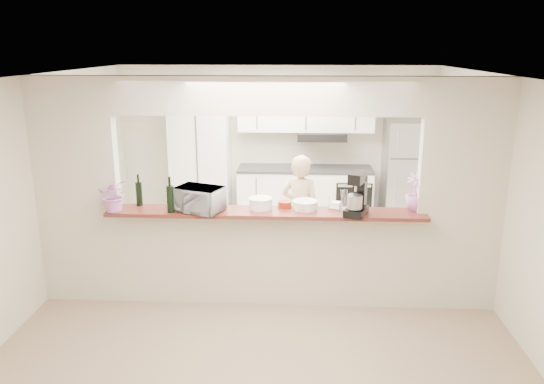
# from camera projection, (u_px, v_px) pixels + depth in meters

# --- Properties ---
(floor) EXTENTS (6.00, 6.00, 0.00)m
(floor) POSITION_uv_depth(u_px,v_px,m) (266.00, 301.00, 6.00)
(floor) COLOR gray
(floor) RESTS_ON ground
(tile_overlay) EXTENTS (5.00, 2.90, 0.01)m
(tile_overlay) POSITION_uv_depth(u_px,v_px,m) (273.00, 250.00, 7.49)
(tile_overlay) COLOR silver
(tile_overlay) RESTS_ON floor
(partition) EXTENTS (5.00, 0.15, 2.50)m
(partition) POSITION_uv_depth(u_px,v_px,m) (266.00, 174.00, 5.60)
(partition) COLOR beige
(partition) RESTS_ON floor
(bar_counter) EXTENTS (3.40, 0.38, 1.09)m
(bar_counter) POSITION_uv_depth(u_px,v_px,m) (266.00, 254.00, 5.84)
(bar_counter) COLOR beige
(bar_counter) RESTS_ON floor
(kitchen_cabinets) EXTENTS (3.15, 0.62, 2.25)m
(kitchen_cabinets) POSITION_uv_depth(u_px,v_px,m) (265.00, 165.00, 8.37)
(kitchen_cabinets) COLOR white
(kitchen_cabinets) RESTS_ON floor
(refrigerator) EXTENTS (0.75, 0.70, 1.70)m
(refrigerator) POSITION_uv_depth(u_px,v_px,m) (408.00, 175.00, 8.22)
(refrigerator) COLOR #9D9DA2
(refrigerator) RESTS_ON floor
(flower_left) EXTENTS (0.39, 0.36, 0.36)m
(flower_left) POSITION_uv_depth(u_px,v_px,m) (114.00, 195.00, 5.59)
(flower_left) COLOR #C468B6
(flower_left) RESTS_ON bar_counter
(wine_bottle_a) EXTENTS (0.07, 0.07, 0.35)m
(wine_bottle_a) POSITION_uv_depth(u_px,v_px,m) (139.00, 193.00, 5.80)
(wine_bottle_a) COLOR black
(wine_bottle_a) RESTS_ON bar_counter
(wine_bottle_b) EXTENTS (0.08, 0.08, 0.38)m
(wine_bottle_b) POSITION_uv_depth(u_px,v_px,m) (170.00, 199.00, 5.57)
(wine_bottle_b) COLOR black
(wine_bottle_b) RESTS_ON bar_counter
(toaster_oven) EXTENTS (0.56, 0.48, 0.27)m
(toaster_oven) POSITION_uv_depth(u_px,v_px,m) (200.00, 199.00, 5.61)
(toaster_oven) COLOR #A7A7AC
(toaster_oven) RESTS_ON bar_counter
(serving_bowls) EXTENTS (0.36, 0.36, 0.23)m
(serving_bowls) POSITION_uv_depth(u_px,v_px,m) (202.00, 197.00, 5.76)
(serving_bowls) COLOR white
(serving_bowls) RESTS_ON bar_counter
(plate_stack_a) EXTENTS (0.26, 0.26, 0.12)m
(plate_stack_a) POSITION_uv_depth(u_px,v_px,m) (261.00, 203.00, 5.72)
(plate_stack_a) COLOR white
(plate_stack_a) RESTS_ON bar_counter
(plate_stack_b) EXTENTS (0.27, 0.27, 0.10)m
(plate_stack_b) POSITION_uv_depth(u_px,v_px,m) (305.00, 205.00, 5.70)
(plate_stack_b) COLOR white
(plate_stack_b) RESTS_ON bar_counter
(red_bowl) EXTENTS (0.15, 0.15, 0.07)m
(red_bowl) POSITION_uv_depth(u_px,v_px,m) (285.00, 204.00, 5.76)
(red_bowl) COLOR maroon
(red_bowl) RESTS_ON bar_counter
(tan_bowl) EXTENTS (0.14, 0.14, 0.07)m
(tan_bowl) POSITION_uv_depth(u_px,v_px,m) (303.00, 208.00, 5.65)
(tan_bowl) COLOR #C6B68B
(tan_bowl) RESTS_ON bar_counter
(utensil_caddy) EXTENTS (0.27, 0.22, 0.22)m
(utensil_caddy) POSITION_uv_depth(u_px,v_px,m) (341.00, 201.00, 5.69)
(utensil_caddy) COLOR silver
(utensil_caddy) RESTS_ON bar_counter
(stand_mixer) EXTENTS (0.29, 0.35, 0.46)m
(stand_mixer) POSITION_uv_depth(u_px,v_px,m) (357.00, 196.00, 5.47)
(stand_mixer) COLOR black
(stand_mixer) RESTS_ON bar_counter
(flower_right) EXTENTS (0.27, 0.27, 0.40)m
(flower_right) POSITION_uv_depth(u_px,v_px,m) (416.00, 192.00, 5.62)
(flower_right) COLOR #C66AC5
(flower_right) RESTS_ON bar_counter
(person) EXTENTS (0.65, 0.57, 1.49)m
(person) POSITION_uv_depth(u_px,v_px,m) (301.00, 213.00, 6.72)
(person) COLOR tan
(person) RESTS_ON floor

